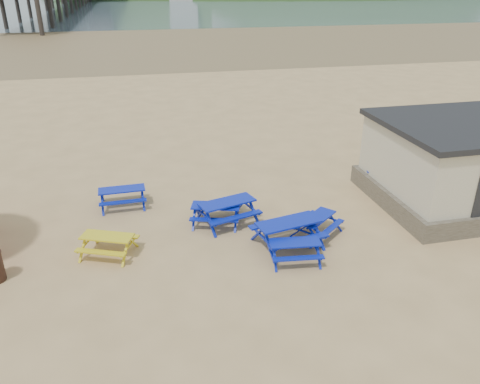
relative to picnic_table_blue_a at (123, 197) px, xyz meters
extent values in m
plane|color=tan|center=(2.63, -3.38, -0.36)|extent=(400.00, 400.00, 0.00)
plane|color=brown|center=(2.63, 51.62, -0.35)|extent=(400.00, 400.00, 0.00)
plane|color=#465764|center=(2.63, 166.62, -0.35)|extent=(400.00, 400.00, 0.00)
cube|color=#0034AD|center=(0.00, 0.00, 0.33)|extent=(1.71, 0.71, 0.05)
cube|color=#0034AD|center=(-0.02, 0.57, 0.07)|extent=(1.70, 0.29, 0.05)
cube|color=#0034AD|center=(0.02, -0.57, 0.07)|extent=(1.70, 0.29, 0.05)
cube|color=#0034AD|center=(3.18, -2.12, 0.32)|extent=(1.78, 1.11, 0.05)
cube|color=#0034AD|center=(3.34, -1.59, 0.06)|extent=(1.66, 0.71, 0.05)
cube|color=#0034AD|center=(3.01, -2.65, 0.06)|extent=(1.66, 0.71, 0.05)
cube|color=#0034AD|center=(10.62, -0.61, 0.43)|extent=(2.06, 1.16, 0.05)
cube|color=#0034AD|center=(10.76, 0.02, 0.13)|extent=(1.95, 0.69, 0.05)
cube|color=#0034AD|center=(10.48, -1.24, 0.13)|extent=(1.95, 0.69, 0.05)
cube|color=#0034AD|center=(5.08, -4.99, 0.27)|extent=(1.59, 0.77, 0.04)
cube|color=#0034AD|center=(5.14, -4.49, 0.03)|extent=(1.55, 0.39, 0.04)
cube|color=#0034AD|center=(5.03, -5.50, 0.03)|extent=(1.55, 0.39, 0.04)
cube|color=#0034AD|center=(5.16, -4.10, 0.47)|extent=(2.16, 1.20, 0.06)
cube|color=#0034AD|center=(5.02, -3.44, 0.15)|extent=(2.05, 0.70, 0.06)
cube|color=#0034AD|center=(5.30, -4.77, 0.15)|extent=(2.05, 0.70, 0.06)
cube|color=#0034AD|center=(6.34, -3.65, 0.27)|extent=(1.57, 1.44, 0.04)
cube|color=#0034AD|center=(6.01, -3.25, 0.03)|extent=(1.33, 1.15, 0.04)
cube|color=#0034AD|center=(6.66, -4.04, 0.03)|extent=(1.33, 1.15, 0.04)
cube|color=#C0A70A|center=(-0.44, -3.40, 0.29)|extent=(1.70, 1.19, 0.04)
cube|color=#C0A70A|center=(-0.24, -2.91, 0.04)|extent=(1.55, 0.82, 0.04)
cube|color=#C0A70A|center=(-0.65, -3.88, 0.04)|extent=(1.55, 0.82, 0.04)
cube|color=#665B4C|center=(13.13, -2.38, -0.01)|extent=(7.40, 5.40, 0.70)
cube|color=beige|center=(13.13, -2.38, 1.49)|extent=(7.00, 5.00, 2.30)
ellipsoid|color=#2D4C1E|center=(92.63, 226.62, -10.36)|extent=(264.00, 144.00, 108.00)
cube|color=#0034AD|center=(3.58, -2.16, 0.43)|extent=(2.08, 1.27, 0.05)
cube|color=#0034AD|center=(3.40, -1.54, 0.13)|extent=(1.95, 0.80, 0.05)
cube|color=#0034AD|center=(3.76, -2.79, 0.13)|extent=(1.95, 0.80, 0.05)
camera|label=1|loc=(0.75, -16.45, 7.50)|focal=35.00mm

